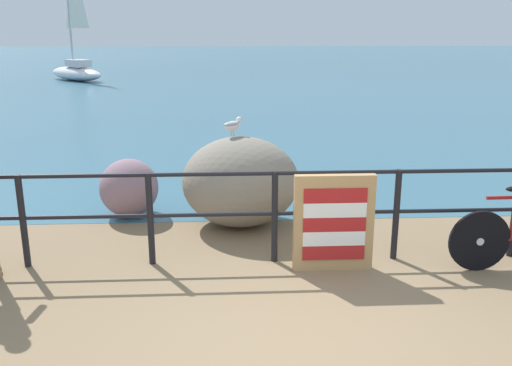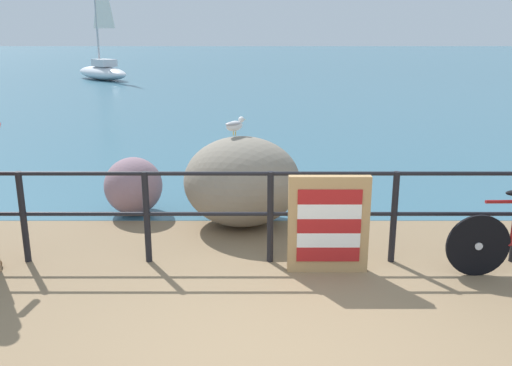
% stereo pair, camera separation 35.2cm
% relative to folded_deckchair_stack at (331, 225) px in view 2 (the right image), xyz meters
% --- Properties ---
extents(ground_plane, '(120.00, 120.00, 0.10)m').
position_rel_folded_deckchair_stack_xyz_m(ground_plane, '(-0.60, 18.34, -0.57)').
color(ground_plane, '#846B4C').
extents(sea_surface, '(120.00, 90.00, 0.01)m').
position_rel_folded_deckchair_stack_xyz_m(sea_surface, '(-0.60, 46.59, -0.52)').
color(sea_surface, '#38667A').
rests_on(sea_surface, ground_plane).
extents(promenade_railing, '(8.09, 0.07, 1.02)m').
position_rel_folded_deckchair_stack_xyz_m(promenade_railing, '(-0.60, 0.25, 0.11)').
color(promenade_railing, black).
rests_on(promenade_railing, ground_plane).
extents(folded_deckchair_stack, '(0.84, 0.10, 1.04)m').
position_rel_folded_deckchair_stack_xyz_m(folded_deckchair_stack, '(0.00, 0.00, 0.00)').
color(folded_deckchair_stack, tan).
rests_on(folded_deckchair_stack, ground_plane).
extents(breakwater_boulder_main, '(1.50, 1.34, 1.16)m').
position_rel_folded_deckchair_stack_xyz_m(breakwater_boulder_main, '(-0.93, 1.47, 0.06)').
color(breakwater_boulder_main, gray).
rests_on(breakwater_boulder_main, ground).
extents(breakwater_boulder_left, '(0.79, 0.83, 0.79)m').
position_rel_folded_deckchair_stack_xyz_m(breakwater_boulder_left, '(-2.44, 1.92, -0.12)').
color(breakwater_boulder_left, gray).
rests_on(breakwater_boulder_left, ground).
extents(seagull, '(0.29, 0.28, 0.23)m').
position_rel_folded_deckchair_stack_xyz_m(seagull, '(-1.02, 1.57, 0.78)').
color(seagull, gold).
rests_on(seagull, breakwater_boulder_main).
extents(sailboat, '(3.94, 4.11, 6.16)m').
position_rel_folded_deckchair_stack_xyz_m(sailboat, '(-8.76, 23.75, 0.19)').
color(sailboat, white).
rests_on(sailboat, sea_surface).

